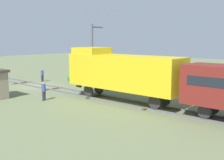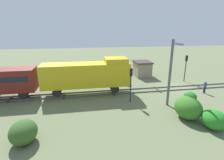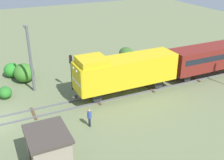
{
  "view_description": "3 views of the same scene",
  "coord_description": "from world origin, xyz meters",
  "px_view_note": "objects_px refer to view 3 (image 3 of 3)",
  "views": [
    {
      "loc": [
        18.92,
        28.5,
        5.59
      ],
      "look_at": [
        0.47,
        12.31,
        1.96
      ],
      "focal_mm": 45.0,
      "sensor_mm": 36.0,
      "label": 1
    },
    {
      "loc": [
        -21.95,
        13.74,
        8.4
      ],
      "look_at": [
        0.82,
        9.69,
        1.55
      ],
      "focal_mm": 28.0,
      "sensor_mm": 36.0,
      "label": 2
    },
    {
      "loc": [
        23.98,
        0.07,
        14.08
      ],
      "look_at": [
        -0.83,
        11.93,
        1.53
      ],
      "focal_mm": 45.0,
      "sensor_mm": 36.0,
      "label": 3
    }
  ],
  "objects_px": {
    "passenger_car_leading": "(220,54)",
    "traffic_signal_mid": "(71,66)",
    "relay_hut": "(49,148)",
    "locomotive": "(125,70)",
    "catenary_mast": "(30,57)",
    "worker_by_signal": "(89,116)"
  },
  "relations": [
    {
      "from": "locomotive",
      "to": "passenger_car_leading",
      "type": "bearing_deg",
      "value": 90.0
    },
    {
      "from": "locomotive",
      "to": "relay_hut",
      "type": "height_order",
      "value": "locomotive"
    },
    {
      "from": "locomotive",
      "to": "passenger_car_leading",
      "type": "relative_size",
      "value": 0.83
    },
    {
      "from": "worker_by_signal",
      "to": "relay_hut",
      "type": "relative_size",
      "value": 0.49
    },
    {
      "from": "traffic_signal_mid",
      "to": "catenary_mast",
      "type": "height_order",
      "value": "catenary_mast"
    },
    {
      "from": "passenger_car_leading",
      "to": "catenary_mast",
      "type": "height_order",
      "value": "catenary_mast"
    },
    {
      "from": "relay_hut",
      "to": "passenger_car_leading",
      "type": "bearing_deg",
      "value": 107.77
    },
    {
      "from": "locomotive",
      "to": "catenary_mast",
      "type": "xyz_separation_m",
      "value": [
        -5.07,
        -8.69,
        1.14
      ]
    },
    {
      "from": "locomotive",
      "to": "traffic_signal_mid",
      "type": "height_order",
      "value": "locomotive"
    },
    {
      "from": "locomotive",
      "to": "passenger_car_leading",
      "type": "distance_m",
      "value": 13.34
    },
    {
      "from": "traffic_signal_mid",
      "to": "catenary_mast",
      "type": "bearing_deg",
      "value": -113.11
    },
    {
      "from": "locomotive",
      "to": "worker_by_signal",
      "type": "height_order",
      "value": "locomotive"
    },
    {
      "from": "catenary_mast",
      "to": "locomotive",
      "type": "bearing_deg",
      "value": 59.75
    },
    {
      "from": "traffic_signal_mid",
      "to": "catenary_mast",
      "type": "distance_m",
      "value": 4.38
    },
    {
      "from": "locomotive",
      "to": "passenger_car_leading",
      "type": "xyz_separation_m",
      "value": [
        0.0,
        13.34,
        -0.25
      ]
    },
    {
      "from": "locomotive",
      "to": "relay_hut",
      "type": "bearing_deg",
      "value": -53.33
    },
    {
      "from": "passenger_car_leading",
      "to": "traffic_signal_mid",
      "type": "distance_m",
      "value": 18.44
    },
    {
      "from": "passenger_car_leading",
      "to": "worker_by_signal",
      "type": "distance_m",
      "value": 19.53
    },
    {
      "from": "passenger_car_leading",
      "to": "relay_hut",
      "type": "height_order",
      "value": "passenger_car_leading"
    },
    {
      "from": "passenger_car_leading",
      "to": "relay_hut",
      "type": "xyz_separation_m",
      "value": [
        7.5,
        -23.41,
        -1.13
      ]
    },
    {
      "from": "passenger_car_leading",
      "to": "traffic_signal_mid",
      "type": "height_order",
      "value": "traffic_signal_mid"
    },
    {
      "from": "traffic_signal_mid",
      "to": "relay_hut",
      "type": "relative_size",
      "value": 1.16
    }
  ]
}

